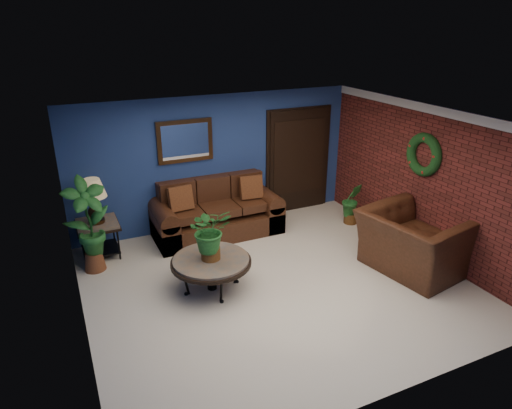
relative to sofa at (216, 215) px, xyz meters
name	(u,v)px	position (x,y,z in m)	size (l,w,h in m)	color
floor	(276,283)	(0.20, -2.09, -0.34)	(5.50, 5.50, 0.00)	beige
wall_back	(217,162)	(0.20, 0.41, 0.91)	(5.50, 0.04, 2.50)	navy
wall_left	(72,246)	(-2.55, -2.09, 0.91)	(0.04, 5.00, 2.50)	navy
wall_right_brick	(425,181)	(2.95, -2.09, 0.91)	(0.04, 5.00, 2.50)	maroon
ceiling	(279,121)	(0.20, -2.09, 2.16)	(5.50, 5.00, 0.02)	white
crown_molding	(434,110)	(2.92, -2.09, 2.09)	(0.03, 5.00, 0.14)	white
wall_mirror	(185,141)	(-0.40, 0.37, 1.38)	(1.02, 0.06, 0.77)	#422713
closet_door	(298,161)	(1.95, 0.38, 0.71)	(1.44, 0.06, 2.18)	black
wreath	(424,155)	(2.89, -2.04, 1.36)	(0.72, 0.72, 0.16)	black
sofa	(216,215)	(0.00, 0.00, 0.00)	(2.33, 1.00, 1.05)	#442013
coffee_table	(211,262)	(-0.73, -1.81, 0.11)	(1.19, 1.19, 0.51)	#524E48
end_table	(98,230)	(-2.10, -0.04, 0.13)	(0.68, 0.68, 0.62)	#524E48
table_lamp	(93,196)	(-2.10, -0.04, 0.75)	(0.44, 0.44, 0.73)	#422713
side_chair	(234,205)	(0.38, 0.02, 0.13)	(0.42, 0.42, 0.84)	#523217
armchair	(413,243)	(2.35, -2.62, 0.14)	(1.49, 1.30, 0.97)	#442013
coffee_plant	(210,231)	(-0.73, -1.81, 0.61)	(0.63, 0.55, 0.80)	brown
floor_plant	(352,202)	(2.55, -0.71, 0.09)	(0.44, 0.39, 0.83)	brown
tall_plant	(89,221)	(-2.25, -0.48, 0.50)	(0.80, 0.66, 1.56)	brown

